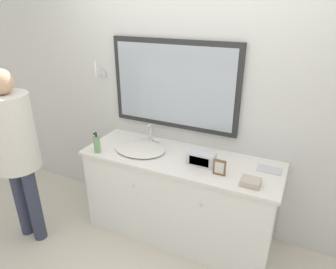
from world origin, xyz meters
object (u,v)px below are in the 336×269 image
at_px(sink_basin, 140,148).
at_px(person, 14,141).
at_px(appliance_box, 201,158).
at_px(picture_frame, 219,168).
at_px(soap_bottle, 97,144).

bearing_deg(sink_basin, person, -145.26).
distance_m(sink_basin, person, 1.09).
distance_m(appliance_box, picture_frame, 0.21).
relative_size(appliance_box, person, 0.14).
bearing_deg(person, soap_bottle, 36.52).
bearing_deg(soap_bottle, person, -143.48).
height_order(sink_basin, person, person).
relative_size(sink_basin, appliance_box, 2.04).
bearing_deg(picture_frame, soap_bottle, -175.31).
xyz_separation_m(sink_basin, picture_frame, (0.79, -0.11, 0.05)).
height_order(soap_bottle, picture_frame, soap_bottle).
distance_m(soap_bottle, picture_frame, 1.13).
distance_m(picture_frame, person, 1.75).
bearing_deg(appliance_box, sink_basin, 178.47).
bearing_deg(appliance_box, person, -158.06).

